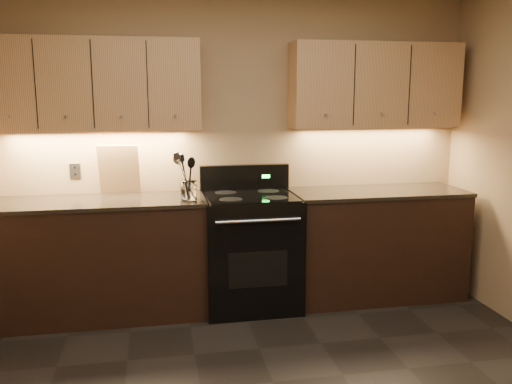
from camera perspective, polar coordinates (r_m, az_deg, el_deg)
wall_back at (r=4.60m, az=-2.31°, el=4.90°), size 4.00×0.04×2.60m
counter_left at (r=4.43m, az=-15.94°, el=-6.71°), size 1.62×0.62×0.93m
counter_right at (r=4.79m, az=12.49°, el=-5.29°), size 1.46×0.62×0.93m
stove at (r=4.46m, az=-0.60°, el=-6.04°), size 0.76×0.68×1.14m
upper_cab_left at (r=4.40m, az=-16.65°, el=10.76°), size 1.60×0.30×0.70m
upper_cab_right at (r=4.75m, az=12.41°, el=10.89°), size 1.44×0.30×0.70m
outlet_plate at (r=4.60m, az=-18.51°, el=2.12°), size 0.08×0.01×0.12m
utensil_crock at (r=4.16m, az=-7.11°, el=0.08°), size 0.15×0.15×0.15m
cutting_board at (r=4.52m, az=-14.21°, el=2.32°), size 0.34×0.16×0.40m
black_spoon at (r=4.15m, az=-7.18°, el=1.51°), size 0.09×0.12×0.33m
black_turner at (r=4.13m, az=-7.09°, el=1.71°), size 0.16×0.15×0.37m
steel_spatula at (r=4.14m, az=-6.66°, el=2.00°), size 0.22×0.13×0.40m
steel_skimmer at (r=4.12m, az=-6.88°, el=1.61°), size 0.19×0.16×0.36m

